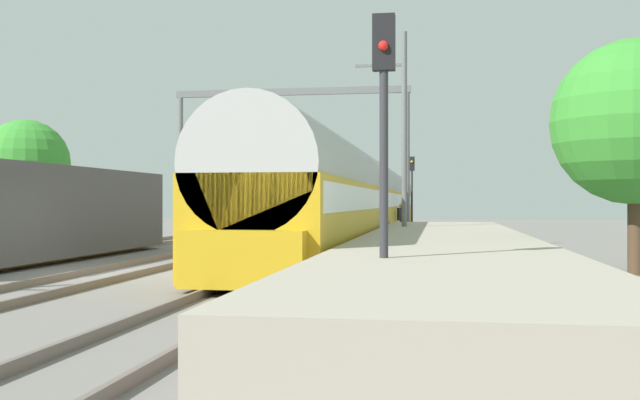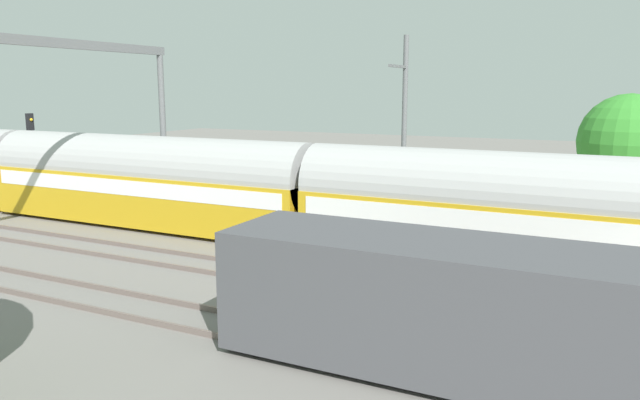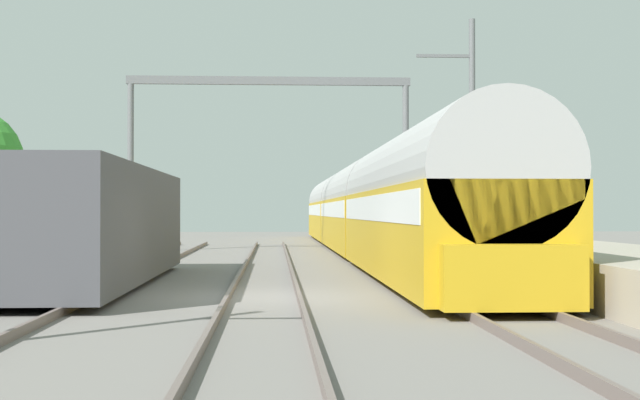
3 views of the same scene
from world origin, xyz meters
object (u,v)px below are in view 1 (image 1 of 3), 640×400
(passenger_train, at_px, (367,198))
(railway_signal_near, at_px, (384,121))
(person_crossing, at_px, (402,217))
(catenary_gantry, at_px, (291,130))
(freight_car, at_px, (40,213))
(railway_signal_far, at_px, (412,183))

(passenger_train, bearing_deg, railway_signal_near, -83.93)
(person_crossing, height_order, catenary_gantry, catenary_gantry)
(passenger_train, distance_m, freight_car, 19.12)
(freight_car, bearing_deg, railway_signal_near, -38.99)
(passenger_train, xyz_separation_m, person_crossing, (1.76, -0.18, -0.94))
(freight_car, xyz_separation_m, railway_signal_far, (10.26, 26.87, 1.56))
(freight_car, relative_size, railway_signal_near, 2.71)
(passenger_train, height_order, freight_car, passenger_train)
(freight_car, distance_m, railway_signal_near, 14.40)
(passenger_train, height_order, railway_signal_near, railway_signal_near)
(catenary_gantry, bearing_deg, railway_signal_far, 55.79)
(person_crossing, xyz_separation_m, catenary_gantry, (-5.93, 0.90, 4.62))
(passenger_train, distance_m, railway_signal_far, 9.92)
(freight_car, height_order, person_crossing, freight_car)
(passenger_train, relative_size, person_crossing, 28.44)
(passenger_train, height_order, catenary_gantry, catenary_gantry)
(person_crossing, bearing_deg, freight_car, 33.61)
(freight_car, xyz_separation_m, catenary_gantry, (4.17, 17.92, 4.18))
(person_crossing, relative_size, railway_signal_near, 0.36)
(person_crossing, distance_m, railway_signal_near, 26.13)
(railway_signal_near, xyz_separation_m, catenary_gantry, (-6.96, 26.92, 2.57))
(person_crossing, xyz_separation_m, railway_signal_far, (0.16, 9.85, 2.00))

